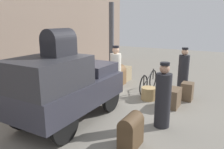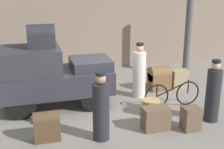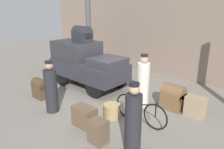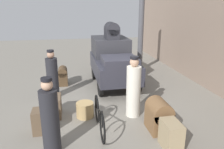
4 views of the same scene
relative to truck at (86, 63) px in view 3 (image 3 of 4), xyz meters
name	(u,v)px [view 3 (image 3 of 4)]	position (x,y,z in m)	size (l,w,h in m)	color
ground_plane	(104,100)	(1.57, -0.57, -0.99)	(30.00, 30.00, 0.00)	gray
station_building_facade	(166,27)	(1.57, 3.51, 1.26)	(16.00, 0.15, 4.50)	gray
canopy_pillar_left	(89,36)	(-1.66, 1.68, 0.75)	(0.25, 0.25, 3.48)	#4C4C51
truck	(86,63)	(0.00, 0.00, 0.00)	(3.25, 1.51, 1.80)	black
bicycle	(140,111)	(3.43, -1.01, -0.60)	(1.75, 0.04, 0.80)	black
wicker_basket	(112,111)	(2.62, -1.32, -0.77)	(0.50, 0.50, 0.43)	tan
porter_carrying_trunk	(143,82)	(2.79, 0.05, -0.19)	(0.40, 0.40, 1.75)	silver
porter_standing_middle	(51,89)	(0.96, -2.28, -0.23)	(0.39, 0.39, 1.66)	#232328
conductor_in_dark_uniform	(133,121)	(4.02, -2.13, -0.22)	(0.38, 0.38, 1.68)	#232328
trunk_large_brown	(40,88)	(-0.28, -1.98, -0.61)	(0.60, 0.36, 0.72)	#4C3823
suitcase_tan_flat	(85,117)	(2.39, -2.18, -0.70)	(0.67, 0.41, 0.58)	brown
trunk_umber_medium	(98,131)	(3.22, -2.46, -0.68)	(0.43, 0.37, 0.61)	brown
trunk_wicker_pale	(173,97)	(3.69, 0.47, -0.57)	(0.68, 0.53, 0.82)	brown
suitcase_black_upright	(195,107)	(4.43, 0.44, -0.67)	(0.57, 0.36, 0.63)	#9E8966
trunk_on_truck_roof	(82,35)	(-0.17, 0.00, 1.12)	(0.75, 0.51, 0.65)	#232328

